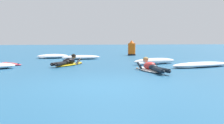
# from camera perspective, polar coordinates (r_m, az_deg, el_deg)

# --- Properties ---
(ground_plane) EXTENTS (120.00, 120.00, 0.00)m
(ground_plane) POSITION_cam_1_polar(r_m,az_deg,el_deg) (16.82, -8.26, 0.51)
(ground_plane) COLOR #235B84
(surfer_near) EXTENTS (0.59, 2.55, 0.54)m
(surfer_near) POSITION_cam_1_polar(r_m,az_deg,el_deg) (10.32, 7.90, -1.09)
(surfer_near) COLOR white
(surfer_near) RESTS_ON ground
(surfer_far) EXTENTS (1.73, 2.42, 0.55)m
(surfer_far) POSITION_cam_1_polar(r_m,az_deg,el_deg) (12.82, -8.81, -0.07)
(surfer_far) COLOR yellow
(surfer_far) RESTS_ON ground
(drifting_surfboard) EXTENTS (1.39, 1.92, 0.16)m
(drifting_surfboard) POSITION_cam_1_polar(r_m,az_deg,el_deg) (14.00, -19.69, -0.32)
(drifting_surfboard) COLOR #E54C66
(drifting_surfboard) RESTS_ON ground
(whitewater_front) EXTENTS (2.43, 1.21, 0.25)m
(whitewater_front) POSITION_cam_1_polar(r_m,az_deg,el_deg) (16.86, -6.26, 0.94)
(whitewater_front) COLOR white
(whitewater_front) RESTS_ON ground
(whitewater_mid_right) EXTENTS (2.26, 1.75, 0.26)m
(whitewater_mid_right) POSITION_cam_1_polar(r_m,az_deg,el_deg) (18.27, -11.92, 1.15)
(whitewater_mid_right) COLOR white
(whitewater_mid_right) RESTS_ON ground
(whitewater_back) EXTENTS (3.09, 1.57, 0.22)m
(whitewater_back) POSITION_cam_1_polar(r_m,az_deg,el_deg) (12.45, 17.53, -0.51)
(whitewater_back) COLOR white
(whitewater_back) RESTS_ON ground
(whitewater_far_band) EXTENTS (2.43, 1.28, 0.29)m
(whitewater_far_band) POSITION_cam_1_polar(r_m,az_deg,el_deg) (13.46, 8.63, 0.14)
(whitewater_far_band) COLOR white
(whitewater_far_band) RESTS_ON ground
(channel_marker_buoy) EXTENTS (0.59, 0.59, 1.15)m
(channel_marker_buoy) POSITION_cam_1_polar(r_m,az_deg,el_deg) (21.24, 4.00, 2.60)
(channel_marker_buoy) COLOR #EA5B0F
(channel_marker_buoy) RESTS_ON ground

